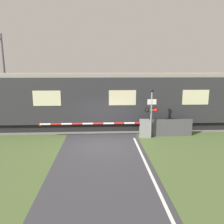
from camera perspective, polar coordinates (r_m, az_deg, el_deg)
ground_plane at (r=12.54m, az=-2.67°, el=-8.51°), size 80.00×80.00×0.00m
track_bed at (r=16.04m, az=-2.71°, el=-3.90°), size 36.00×3.20×0.13m
train at (r=15.68m, az=2.23°, el=3.13°), size 17.68×2.84×3.90m
crossing_barrier at (r=13.72m, az=5.72°, el=-3.99°), size 6.85×0.44×1.11m
signal_post at (r=13.45m, az=10.25°, el=0.36°), size 0.81×0.26×3.03m
catenary_pole at (r=19.39m, az=-26.32°, el=8.23°), size 0.20×1.90×6.83m
roadside_fence at (r=14.36m, az=15.22°, el=-3.99°), size 2.67×0.06×1.10m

